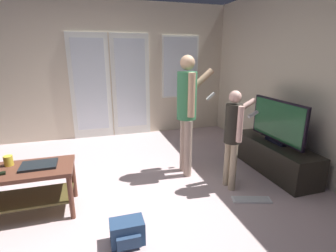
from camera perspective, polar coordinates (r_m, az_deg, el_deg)
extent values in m
cube|color=#C3A9AA|center=(2.94, -13.98, -18.18)|extent=(5.49, 5.40, 0.02)
cube|color=beige|center=(5.13, -16.60, 11.75)|extent=(5.49, 0.06, 2.59)
cube|color=white|center=(5.11, -17.16, 8.23)|extent=(0.75, 0.02, 2.04)
cube|color=silver|center=(5.09, -17.21, 8.77)|extent=(0.59, 0.01, 1.74)
cube|color=white|center=(5.16, -8.41, 8.84)|extent=(0.75, 0.02, 2.04)
cube|color=silver|center=(5.14, -8.41, 9.37)|extent=(0.59, 0.01, 1.74)
cube|color=white|center=(5.38, 2.81, 13.19)|extent=(0.78, 0.02, 1.25)
cube|color=silver|center=(5.37, 2.86, 13.18)|extent=(0.72, 0.01, 1.19)
cube|color=beige|center=(3.69, 31.95, 8.60)|extent=(0.06, 5.40, 2.59)
cube|color=brown|center=(2.96, -30.86, -8.79)|extent=(1.04, 0.50, 0.04)
cube|color=#4D4320|center=(3.09, -30.01, -14.12)|extent=(0.96, 0.42, 0.02)
cylinder|color=brown|center=(2.79, -21.17, -14.92)|extent=(0.05, 0.05, 0.47)
cylinder|color=brown|center=(3.17, -20.64, -10.99)|extent=(0.05, 0.05, 0.47)
cube|color=black|center=(3.90, 22.81, -6.45)|extent=(0.45, 1.38, 0.42)
cube|color=black|center=(3.45, 29.95, -9.97)|extent=(0.38, 0.02, 0.24)
cube|color=black|center=(3.83, 23.18, -3.22)|extent=(0.08, 0.35, 0.04)
cube|color=black|center=(3.74, 23.68, 1.15)|extent=(0.04, 1.00, 0.56)
cube|color=#194C28|center=(3.73, 23.45, 1.13)|extent=(0.00, 0.95, 0.51)
cylinder|color=tan|center=(3.40, 4.53, -5.16)|extent=(0.11, 0.11, 0.79)
cylinder|color=tan|center=(3.55, 3.61, -4.20)|extent=(0.11, 0.11, 0.79)
cylinder|color=#3C8555|center=(3.30, 4.30, 6.83)|extent=(0.26, 0.26, 0.62)
sphere|color=#DDAB85|center=(3.26, 4.46, 14.18)|extent=(0.19, 0.19, 0.19)
cylinder|color=#DDAB85|center=(3.13, 5.36, 6.96)|extent=(0.09, 0.09, 0.55)
cylinder|color=#DDAB85|center=(3.51, 6.66, 9.47)|extent=(0.48, 0.10, 0.43)
cube|color=white|center=(3.62, 9.66, 6.68)|extent=(0.13, 0.04, 0.11)
cylinder|color=tan|center=(3.18, 14.58, -9.08)|extent=(0.08, 0.08, 0.60)
cylinder|color=tan|center=(3.28, 13.31, -8.21)|extent=(0.08, 0.08, 0.60)
cylinder|color=#2B2721|center=(3.05, 14.60, 0.51)|extent=(0.19, 0.19, 0.47)
sphere|color=beige|center=(2.98, 15.03, 6.43)|extent=(0.14, 0.14, 0.14)
cylinder|color=beige|center=(2.94, 16.05, 0.35)|extent=(0.07, 0.07, 0.42)
cylinder|color=beige|center=(3.23, 16.26, 3.86)|extent=(0.41, 0.09, 0.24)
cube|color=white|center=(3.36, 18.75, 2.54)|extent=(0.14, 0.05, 0.09)
cube|color=navy|center=(2.44, -9.26, -22.59)|extent=(0.30, 0.19, 0.22)
cube|color=navy|center=(2.37, -8.83, -24.75)|extent=(0.21, 0.04, 0.11)
cube|color=white|center=(3.16, 18.42, -15.60)|extent=(0.46, 0.26, 0.02)
cube|color=silver|center=(3.15, 18.44, -15.43)|extent=(0.41, 0.21, 0.00)
cube|color=black|center=(2.91, -27.26, -7.91)|extent=(0.35, 0.25, 0.03)
cylinder|color=gold|center=(3.08, -32.51, -6.67)|extent=(0.09, 0.09, 0.11)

